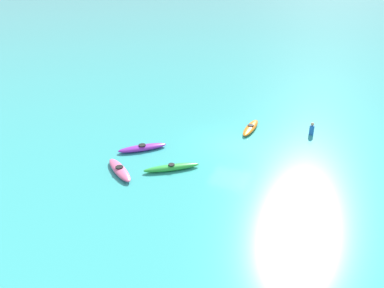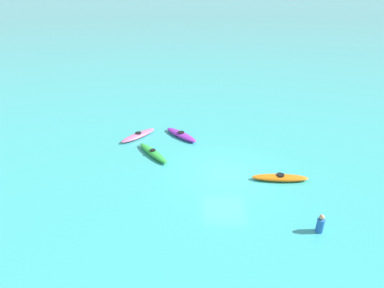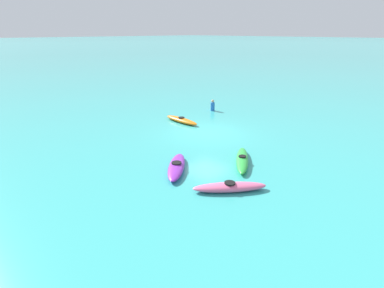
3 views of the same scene
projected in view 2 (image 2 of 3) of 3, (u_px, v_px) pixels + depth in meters
ground_plane at (226, 175)px, 17.82m from camera, size 600.00×600.00×0.00m
kayak_green at (153, 153)px, 19.83m from camera, size 2.94×2.36×0.37m
kayak_orange at (280, 178)px, 17.22m from camera, size 0.76×3.06×0.37m
kayak_purple at (181, 135)px, 22.27m from camera, size 2.78×2.56×0.37m
kayak_pink at (139, 135)px, 22.18m from camera, size 2.70×2.39×0.37m
person_near_shore at (320, 224)px, 13.48m from camera, size 0.38×0.38×0.88m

